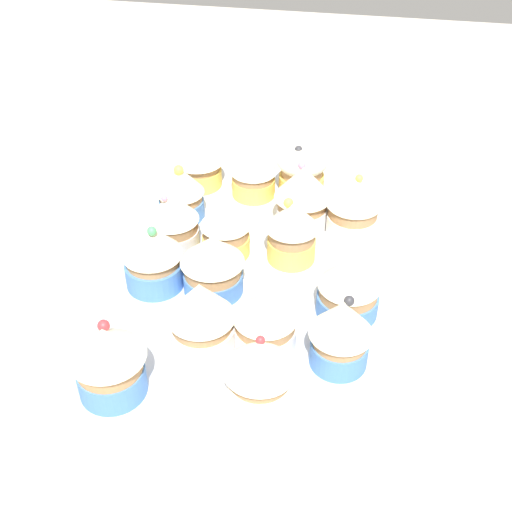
{
  "coord_description": "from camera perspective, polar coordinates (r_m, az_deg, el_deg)",
  "views": [
    {
      "loc": [
        52.59,
        9.44,
        46.54
      ],
      "look_at": [
        0.0,
        0.0,
        4.2
      ],
      "focal_mm": 46.23,
      "sensor_mm": 36.0,
      "label": 1
    }
  ],
  "objects": [
    {
      "name": "cupcake_0",
      "position": [
        0.84,
        -5.03,
        8.29
      ],
      "size": [
        6.49,
        6.49,
        6.72
      ],
      "color": "#EFC651",
      "rests_on": "baking_tray"
    },
    {
      "name": "cupcake_2",
      "position": [
        0.73,
        -7.21,
        3.04
      ],
      "size": [
        5.83,
        5.83,
        7.06
      ],
      "color": "white",
      "rests_on": "baking_tray"
    },
    {
      "name": "cupcake_9",
      "position": [
        0.82,
        4.0,
        7.45
      ],
      "size": [
        6.28,
        6.28,
        6.84
      ],
      "color": "#EFC651",
      "rests_on": "baking_tray"
    },
    {
      "name": "ground_plane",
      "position": [
        0.72,
        -0.0,
        -3.56
      ],
      "size": [
        180.0,
        180.0,
        3.0
      ],
      "primitive_type": "cube",
      "color": "#B2A899"
    },
    {
      "name": "cupcake_13",
      "position": [
        0.56,
        0.32,
        -9.8
      ],
      "size": [
        6.33,
        6.33,
        7.43
      ],
      "color": "white",
      "rests_on": "baking_tray"
    },
    {
      "name": "cupcake_3",
      "position": [
        0.68,
        -8.95,
        0.06
      ],
      "size": [
        6.24,
        6.24,
        7.77
      ],
      "color": "#477AC6",
      "rests_on": "baking_tray"
    },
    {
      "name": "cupcake_12",
      "position": [
        0.61,
        0.8,
        -5.5
      ],
      "size": [
        6.02,
        6.02,
        6.34
      ],
      "color": "white",
      "rests_on": "baking_tray"
    },
    {
      "name": "cupcake_15",
      "position": [
        0.65,
        8.06,
        -2.52
      ],
      "size": [
        6.15,
        6.15,
        6.95
      ],
      "color": "#477AC6",
      "rests_on": "baking_tray"
    },
    {
      "name": "cupcake_4",
      "position": [
        0.58,
        -12.68,
        -8.7
      ],
      "size": [
        6.65,
        6.65,
        7.86
      ],
      "color": "#477AC6",
      "rests_on": "baking_tray"
    },
    {
      "name": "cupcake_1",
      "position": [
        0.78,
        -6.55,
        5.56
      ],
      "size": [
        5.6,
        5.6,
        7.16
      ],
      "color": "#477AC6",
      "rests_on": "baking_tray"
    },
    {
      "name": "cupcake_8",
      "position": [
        0.6,
        -4.76,
        -5.15
      ],
      "size": [
        6.31,
        6.31,
        7.64
      ],
      "color": "white",
      "rests_on": "baking_tray"
    },
    {
      "name": "cupcake_10",
      "position": [
        0.76,
        4.07,
        5.3
      ],
      "size": [
        6.62,
        6.62,
        8.03
      ],
      "color": "white",
      "rests_on": "baking_tray"
    },
    {
      "name": "cupcake_16",
      "position": [
        0.59,
        7.37,
        -6.52
      ],
      "size": [
        5.81,
        5.81,
        7.76
      ],
      "color": "#477AC6",
      "rests_on": "baking_tray"
    },
    {
      "name": "cupcake_5",
      "position": [
        0.81,
        -0.22,
        7.45
      ],
      "size": [
        5.67,
        5.67,
        6.86
      ],
      "color": "#EFC651",
      "rests_on": "baking_tray"
    },
    {
      "name": "cupcake_14",
      "position": [
        0.75,
        8.46,
        4.37
      ],
      "size": [
        6.14,
        6.14,
        7.98
      ],
      "color": "white",
      "rests_on": "baking_tray"
    },
    {
      "name": "cupcake_11",
      "position": [
        0.71,
        3.13,
        2.24
      ],
      "size": [
        5.75,
        5.75,
        7.57
      ],
      "color": "#EFC651",
      "rests_on": "baking_tray"
    },
    {
      "name": "cupcake_7",
      "position": [
        0.67,
        -3.79,
        -0.67
      ],
      "size": [
        6.54,
        6.54,
        6.79
      ],
      "color": "#477AC6",
      "rests_on": "baking_tray"
    },
    {
      "name": "cupcake_6",
      "position": [
        0.71,
        -2.66,
        2.53
      ],
      "size": [
        5.51,
        5.51,
        6.86
      ],
      "color": "#EFC651",
      "rests_on": "baking_tray"
    },
    {
      "name": "baking_tray",
      "position": [
        0.7,
        -0.0,
        -2.29
      ],
      "size": [
        45.06,
        31.76,
        1.2
      ],
      "color": "silver",
      "rests_on": "ground_plane"
    }
  ]
}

